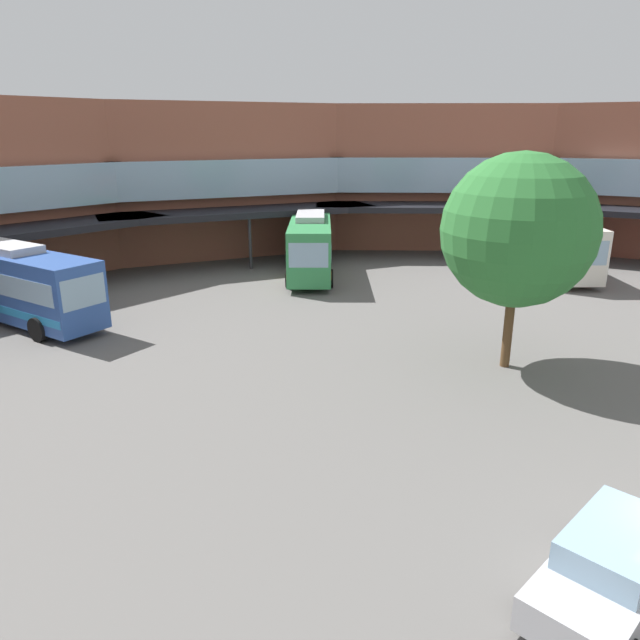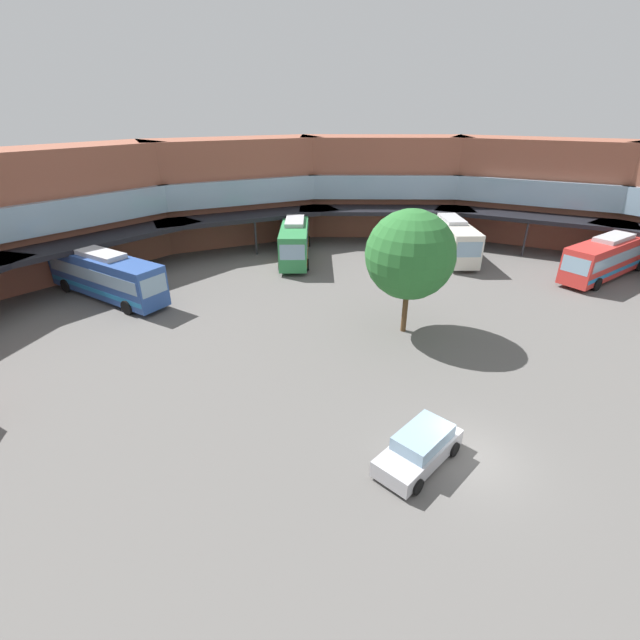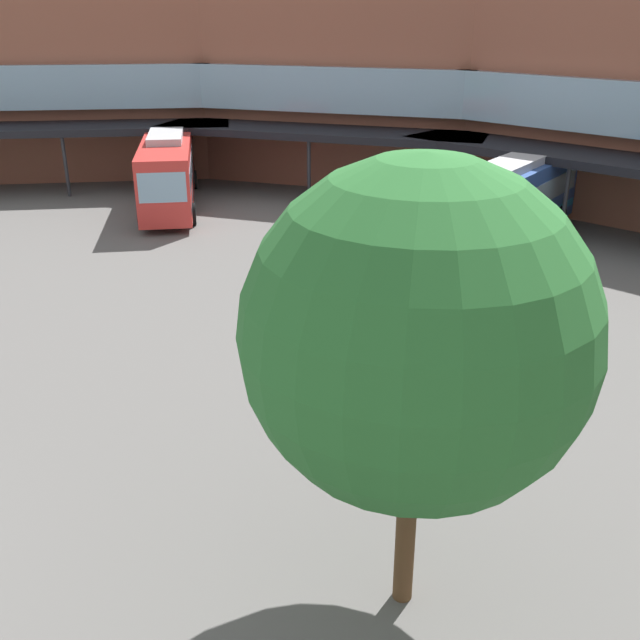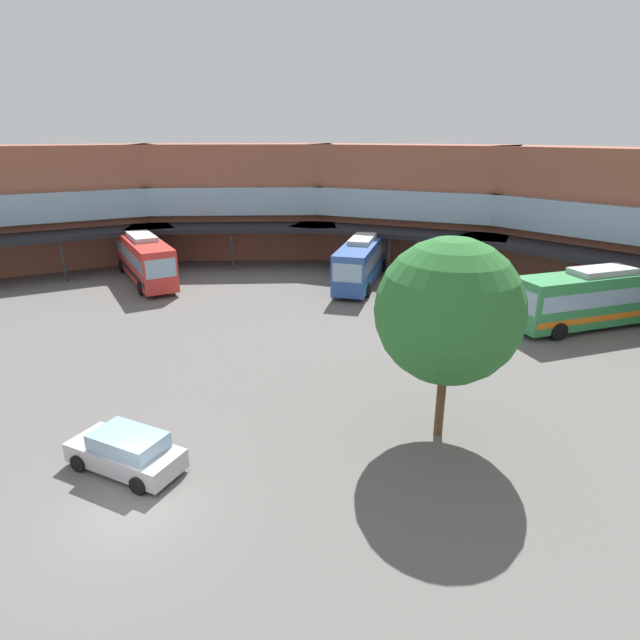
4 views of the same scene
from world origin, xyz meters
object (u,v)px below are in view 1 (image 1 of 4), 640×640
(bus_0, at_px, (9,282))
(plaza_tree, at_px, (518,231))
(bus_5, at_px, (548,241))
(parked_car, at_px, (611,567))
(bus_3, at_px, (311,243))

(bus_0, bearing_deg, plaza_tree, 18.37)
(bus_5, distance_m, parked_car, 30.16)
(bus_0, xyz_separation_m, parked_car, (5.95, -26.95, -1.18))
(bus_0, height_order, parked_car, bus_0)
(bus_0, relative_size, bus_3, 1.12)
(bus_3, bearing_deg, parked_car, 12.98)
(bus_3, bearing_deg, plaza_tree, 26.59)
(bus_3, relative_size, parked_car, 2.28)
(bus_0, xyz_separation_m, bus_3, (17.53, -0.49, 0.04))
(plaza_tree, bearing_deg, bus_3, 79.97)
(bus_3, height_order, plaza_tree, plaza_tree)
(bus_3, bearing_deg, bus_5, 92.25)
(bus_5, bearing_deg, parked_car, -18.80)
(bus_5, bearing_deg, bus_3, -89.15)
(bus_5, height_order, parked_car, bus_5)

